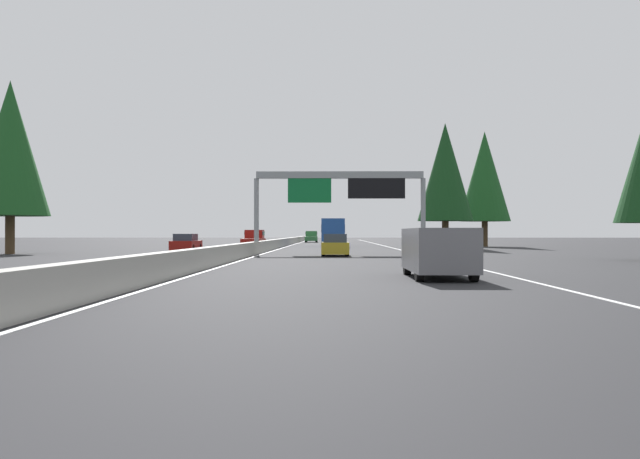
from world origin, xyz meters
The scene contains 14 objects.
ground_plane centered at (60.00, 0.00, 0.00)m, with size 320.00×320.00×0.00m, color #262628.
median_barrier centered at (80.00, 0.30, 0.45)m, with size 180.00×0.56×0.90m, color #9E9B93.
shoulder_stripe_right centered at (70.00, -11.52, 0.01)m, with size 160.00×0.16×0.01m, color silver.
shoulder_stripe_median centered at (70.00, -0.25, 0.01)m, with size 160.00×0.16×0.01m, color silver.
sign_gantry_overhead centered at (46.56, -6.04, 4.83)m, with size 0.50×12.68×6.07m.
minivan_far_right centered at (20.01, -8.87, 0.95)m, with size 5.00×1.95×1.69m.
sedan_far_center centered at (42.15, -5.50, 0.68)m, with size 4.40×1.80×1.47m.
bus_distant_b centered at (74.13, -5.44, 1.72)m, with size 11.50×2.55×3.10m.
pickup_far_left centered at (107.34, -1.96, 0.91)m, with size 5.60×2.00×1.86m.
oncoming_near centered at (66.75, 2.82, 0.91)m, with size 5.60×2.00×1.86m.
oncoming_far centered at (51.25, 6.54, 0.68)m, with size 4.40×1.80×1.47m.
conifer_right_mid centered at (63.19, -16.47, 7.53)m, with size 5.45×5.45×12.39m.
conifer_right_far centered at (73.12, -22.61, 7.93)m, with size 5.74×5.74×13.04m.
conifer_left_near centered at (45.59, 18.21, 7.72)m, with size 5.59×5.59×12.70m.
Camera 1 is at (-2.80, -5.24, 1.53)m, focal length 37.58 mm.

